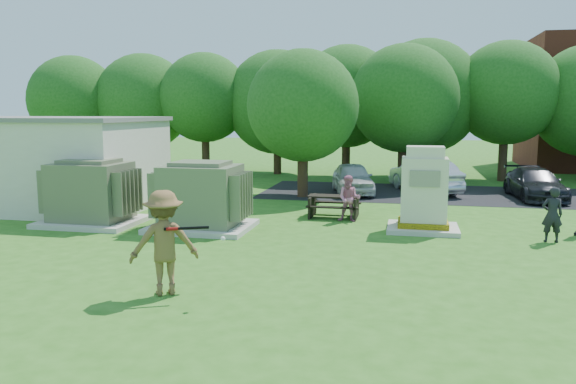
% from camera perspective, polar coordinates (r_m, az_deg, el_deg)
% --- Properties ---
extents(ground, '(120.00, 120.00, 0.00)m').
position_cam_1_polar(ground, '(12.37, -3.97, -8.60)').
color(ground, '#2D6619').
rests_on(ground, ground).
extents(service_building, '(10.00, 5.00, 3.20)m').
position_cam_1_polar(service_building, '(23.38, -25.67, 2.59)').
color(service_building, beige).
rests_on(service_building, ground).
extents(service_building_roof, '(10.20, 5.20, 0.15)m').
position_cam_1_polar(service_building_roof, '(23.29, -25.93, 6.69)').
color(service_building_roof, slate).
rests_on(service_building_roof, service_building).
extents(parking_strip, '(20.00, 6.00, 0.01)m').
position_cam_1_polar(parking_strip, '(25.38, 20.42, -0.35)').
color(parking_strip, '#232326').
rests_on(parking_strip, ground).
extents(transformer_left, '(3.00, 2.40, 2.07)m').
position_cam_1_polar(transformer_left, '(18.84, -19.36, -0.17)').
color(transformer_left, beige).
rests_on(transformer_left, ground).
extents(transformer_right, '(3.00, 2.40, 2.07)m').
position_cam_1_polar(transformer_right, '(17.20, -8.80, -0.57)').
color(transformer_right, beige).
rests_on(transformer_right, ground).
extents(generator_cabinet, '(2.09, 1.71, 2.54)m').
position_cam_1_polar(generator_cabinet, '(17.22, 13.63, -0.22)').
color(generator_cabinet, beige).
rests_on(generator_cabinet, ground).
extents(picnic_table, '(1.73, 1.30, 0.74)m').
position_cam_1_polar(picnic_table, '(19.04, 4.71, -1.19)').
color(picnic_table, black).
rests_on(picnic_table, ground).
extents(batter, '(1.54, 1.32, 2.07)m').
position_cam_1_polar(batter, '(11.26, -12.48, -5.04)').
color(batter, brown).
rests_on(batter, ground).
extents(person_by_generator, '(0.58, 0.40, 1.53)m').
position_cam_1_polar(person_by_generator, '(16.96, 25.26, -2.09)').
color(person_by_generator, black).
rests_on(person_by_generator, ground).
extents(person_at_picnic, '(0.76, 0.61, 1.51)m').
position_cam_1_polar(person_at_picnic, '(18.28, 6.23, -0.67)').
color(person_at_picnic, '#C3678B').
rests_on(person_at_picnic, ground).
extents(car_white, '(2.40, 4.16, 1.33)m').
position_cam_1_polar(car_white, '(24.62, 6.58, 1.41)').
color(car_white, silver).
rests_on(car_white, ground).
extents(car_silver_a, '(3.26, 4.68, 1.46)m').
position_cam_1_polar(car_silver_a, '(25.43, 13.68, 1.60)').
color(car_silver_a, silver).
rests_on(car_silver_a, ground).
extents(car_dark, '(2.11, 4.40, 1.24)m').
position_cam_1_polar(car_dark, '(25.03, 23.79, 0.77)').
color(car_dark, black).
rests_on(car_dark, ground).
extents(batting_equipment, '(1.24, 0.43, 0.20)m').
position_cam_1_polar(batting_equipment, '(10.86, -9.97, -3.84)').
color(batting_equipment, black).
rests_on(batting_equipment, ground).
extents(tree_row, '(41.30, 13.30, 7.30)m').
position_cam_1_polar(tree_row, '(29.91, 9.32, 9.27)').
color(tree_row, '#47301E').
rests_on(tree_row, ground).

